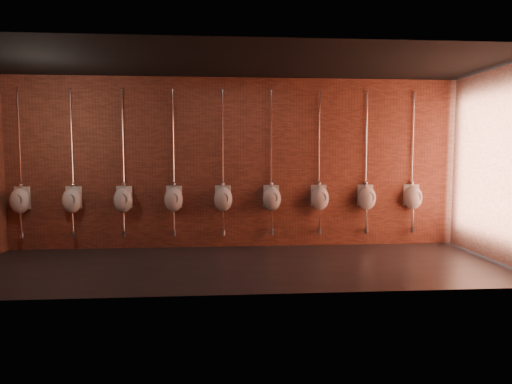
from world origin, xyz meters
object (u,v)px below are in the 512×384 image
urinal_6 (320,198)px  urinal_3 (174,199)px  urinal_4 (223,198)px  urinal_1 (72,200)px  urinal_2 (123,199)px  urinal_8 (413,197)px  urinal_5 (272,198)px  urinal_0 (20,200)px  urinal_7 (367,197)px

urinal_6 → urinal_3: bearing=180.0°
urinal_4 → urinal_3: bearing=180.0°
urinal_1 → urinal_6: bearing=0.0°
urinal_3 → urinal_4: (0.92, 0.00, 0.00)m
urinal_1 → urinal_2: 0.92m
urinal_3 → urinal_6: size_ratio=1.00×
urinal_2 → urinal_8: 5.52m
urinal_5 → urinal_4: bearing=180.0°
urinal_0 → urinal_6: bearing=0.0°
urinal_4 → urinal_6: bearing=0.0°
urinal_0 → urinal_8: same height
urinal_7 → urinal_8: bearing=0.0°
urinal_8 → urinal_3: bearing=180.0°
urinal_0 → urinal_5: bearing=0.0°
urinal_3 → urinal_0: bearing=180.0°
urinal_0 → urinal_5: size_ratio=1.00×
urinal_8 → urinal_5: bearing=180.0°
urinal_2 → urinal_3: same height
urinal_7 → urinal_8: 0.92m
urinal_5 → urinal_6: (0.92, 0.00, 0.00)m
urinal_1 → urinal_7: same height
urinal_5 → urinal_0: bearing=180.0°
urinal_0 → urinal_5: same height
urinal_5 → urinal_7: 1.84m
urinal_2 → urinal_7: 4.60m
urinal_3 → urinal_8: bearing=0.0°
urinal_4 → urinal_8: 3.68m
urinal_1 → urinal_8: 6.44m
urinal_0 → urinal_4: size_ratio=1.00×
urinal_1 → urinal_3: size_ratio=1.00×
urinal_4 → urinal_6: (1.84, 0.00, 0.00)m
urinal_0 → urinal_7: 6.44m
urinal_2 → urinal_3: bearing=0.0°
urinal_6 → urinal_7: size_ratio=1.00×
urinal_2 → urinal_6: 3.68m
urinal_3 → urinal_5: same height
urinal_2 → urinal_5: size_ratio=1.00×
urinal_2 → urinal_4: same height
urinal_1 → urinal_7: bearing=0.0°
urinal_3 → urinal_6: 2.76m
urinal_1 → urinal_2: bearing=0.0°
urinal_7 → urinal_3: bearing=180.0°
urinal_1 → urinal_2: size_ratio=1.00×
urinal_0 → urinal_4: (3.68, 0.00, 0.00)m
urinal_0 → urinal_2: same height
urinal_0 → urinal_2: size_ratio=1.00×
urinal_6 → urinal_8: bearing=0.0°
urinal_3 → urinal_5: (1.84, 0.00, 0.00)m
urinal_0 → urinal_8: bearing=0.0°
urinal_1 → urinal_3: bearing=0.0°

